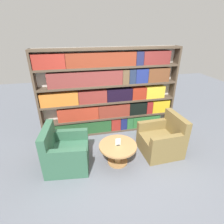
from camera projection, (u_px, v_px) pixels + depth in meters
The scene contains 6 objects.
ground_plane at pixel (125, 167), 3.65m from camera, with size 14.00×14.00×0.00m, color slate.
bookshelf at pixel (109, 94), 4.47m from camera, with size 3.53×0.30×2.22m.
armchair_left at pixel (65, 153), 3.57m from camera, with size 0.92×0.90×0.91m.
armchair_right at pixel (162, 140), 3.98m from camera, with size 0.87×0.84×0.91m.
coffee_table at pixel (118, 150), 3.65m from camera, with size 0.78×0.78×0.45m.
table_sign at pixel (118, 142), 3.56m from camera, with size 0.11×0.06×0.16m.
Camera 1 is at (-0.86, -2.66, 2.63)m, focal length 28.00 mm.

